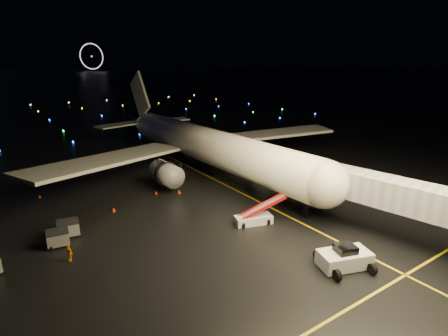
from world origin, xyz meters
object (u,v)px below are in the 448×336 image
Objects in this scene: crew_c at (69,253)px; baggage_cart_0 at (58,238)px; baggage_cart_1 at (68,228)px; airliner at (196,123)px; belt_loader at (254,211)px; pushback_tug at (345,256)px.

crew_c is 3.52m from baggage_cart_0.
baggage_cart_1 is at bearing 59.65° from baggage_cart_0.
airliner is at bearing 105.22° from crew_c.
belt_loader is (-5.21, -22.33, -6.47)m from airliner.
airliner is 30.01m from baggage_cart_0.
baggage_cart_1 is at bearing 171.78° from belt_loader.
pushback_tug reaches higher than baggage_cart_1.
crew_c is at bearing -173.19° from belt_loader.
airliner is at bearing 93.93° from belt_loader.
baggage_cart_1 is (0.92, 5.16, 0.11)m from crew_c.
crew_c is (-20.45, 15.07, -0.30)m from pushback_tug.
airliner is at bearing 37.25° from baggage_cart_1.
airliner is at bearing 101.96° from pushback_tug.
belt_loader is at bearing -12.44° from baggage_cart_0.
crew_c is (-24.42, -18.86, -7.19)m from airliner.
airliner is 26.36× the size of baggage_cart_1.
pushback_tug is 25.41m from crew_c.
pushback_tug is 0.74× the size of belt_loader.
baggage_cart_0 is at bearing 156.89° from pushback_tug.
crew_c is at bearing -76.91° from baggage_cart_0.
pushback_tug reaches higher than crew_c.
pushback_tug is at bearing -66.79° from belt_loader.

